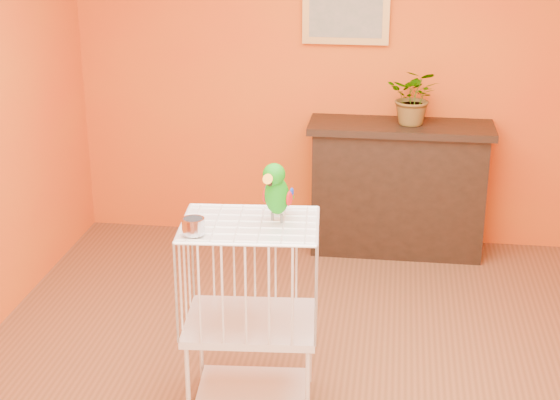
# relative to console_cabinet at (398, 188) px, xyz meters

# --- Properties ---
(ground) EXTENTS (4.50, 4.50, 0.00)m
(ground) POSITION_rel_console_cabinet_xyz_m (-0.43, -2.02, -0.49)
(ground) COLOR brown
(ground) RESTS_ON ground
(room_shell) EXTENTS (4.50, 4.50, 4.50)m
(room_shell) POSITION_rel_console_cabinet_xyz_m (-0.43, -2.02, 1.09)
(room_shell) COLOR #D05E13
(room_shell) RESTS_ON ground
(console_cabinet) EXTENTS (1.31, 0.47, 0.98)m
(console_cabinet) POSITION_rel_console_cabinet_xyz_m (0.00, 0.00, 0.00)
(console_cabinet) COLOR black
(console_cabinet) RESTS_ON ground
(potted_plant) EXTENTS (0.44, 0.47, 0.31)m
(potted_plant) POSITION_rel_console_cabinet_xyz_m (0.09, 0.02, 0.64)
(potted_plant) COLOR #26722D
(potted_plant) RESTS_ON console_cabinet
(framed_picture) EXTENTS (0.62, 0.04, 0.50)m
(framed_picture) POSITION_rel_console_cabinet_xyz_m (-0.43, 0.20, 1.26)
(framed_picture) COLOR #B68541
(framed_picture) RESTS_ON room_shell
(birdcage) EXTENTS (0.70, 0.56, 1.02)m
(birdcage) POSITION_rel_console_cabinet_xyz_m (-0.72, -2.15, 0.04)
(birdcage) COLOR silver
(birdcage) RESTS_ON ground
(feed_cup) EXTENTS (0.11, 0.11, 0.08)m
(feed_cup) POSITION_rel_console_cabinet_xyz_m (-0.96, -2.33, 0.58)
(feed_cup) COLOR silver
(feed_cup) RESTS_ON birdcage
(parrot) EXTENTS (0.16, 0.28, 0.31)m
(parrot) POSITION_rel_console_cabinet_xyz_m (-0.60, -2.11, 0.69)
(parrot) COLOR #59544C
(parrot) RESTS_ON birdcage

